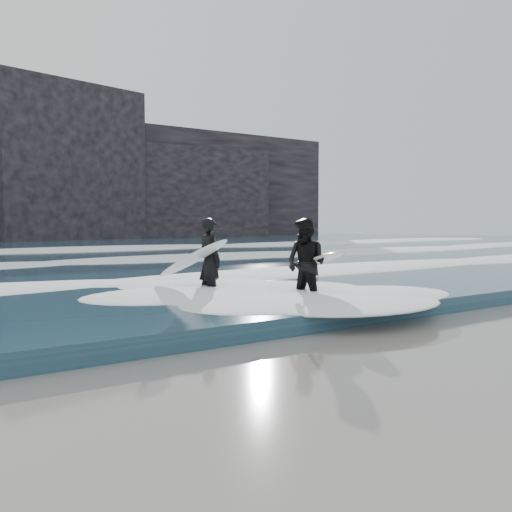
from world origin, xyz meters
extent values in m
plane|color=#7D6751|center=(0.00, 0.00, 0.00)|extent=(120.00, 120.00, 0.00)
ellipsoid|color=white|center=(0.00, 9.00, 0.40)|extent=(60.00, 3.20, 0.20)
ellipsoid|color=white|center=(0.00, 16.00, 0.42)|extent=(60.00, 4.00, 0.24)
imported|color=black|center=(1.39, 6.96, 0.89)|extent=(0.43, 0.65, 1.77)
ellipsoid|color=white|center=(0.99, 7.01, 0.92)|extent=(1.02, 2.12, 0.96)
imported|color=black|center=(2.40, 5.02, 0.88)|extent=(0.86, 0.99, 1.76)
ellipsoid|color=silver|center=(2.82, 5.02, 0.94)|extent=(1.21, 2.02, 0.50)
camera|label=1|loc=(-4.75, -3.41, 1.69)|focal=40.00mm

